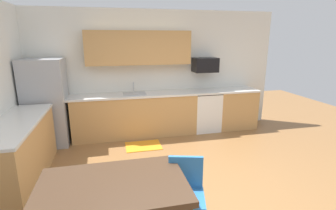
{
  "coord_description": "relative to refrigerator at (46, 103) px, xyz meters",
  "views": [
    {
      "loc": [
        -0.94,
        -3.04,
        2.1
      ],
      "look_at": [
        0.0,
        1.0,
        1.0
      ],
      "focal_mm": 27.13,
      "sensor_mm": 36.0,
      "label": 1
    }
  ],
  "objects": [
    {
      "name": "ground_plane",
      "position": [
        2.18,
        -2.22,
        -0.86
      ],
      "size": [
        12.0,
        12.0,
        0.0
      ],
      "primitive_type": "plane",
      "color": "olive"
    },
    {
      "name": "cabinet_run_back_right",
      "position": [
        4.13,
        0.08,
        -0.41
      ],
      "size": [
        0.91,
        0.6,
        0.9
      ],
      "primitive_type": "cube",
      "color": "tan",
      "rests_on": "ground"
    },
    {
      "name": "sink_basin",
      "position": [
        1.74,
        0.08,
        0.02
      ],
      "size": [
        0.48,
        0.4,
        0.14
      ],
      "primitive_type": "cube",
      "color": "#A5A8AD",
      "rests_on": "countertop_back"
    },
    {
      "name": "floor_mat",
      "position": [
        1.82,
        -0.57,
        -0.85
      ],
      "size": [
        0.7,
        0.5,
        0.01
      ],
      "primitive_type": "cube",
      "color": "orange",
      "rests_on": "ground"
    },
    {
      "name": "countertop_left",
      "position": [
        -0.12,
        -1.42,
        0.06
      ],
      "size": [
        0.64,
        2.0,
        0.04
      ],
      "primitive_type": "cube",
      "color": "silver",
      "rests_on": "cabinet_run_left"
    },
    {
      "name": "refrigerator",
      "position": [
        0.0,
        0.0,
        0.0
      ],
      "size": [
        0.76,
        0.7,
        1.72
      ],
      "primitive_type": "cube",
      "color": "#9EA0A5",
      "rests_on": "ground"
    },
    {
      "name": "cabinet_run_back",
      "position": [
        1.75,
        0.08,
        -0.41
      ],
      "size": [
        2.64,
        0.6,
        0.9
      ],
      "primitive_type": "cube",
      "color": "tan",
      "rests_on": "ground"
    },
    {
      "name": "sink_faucet",
      "position": [
        1.74,
        0.26,
        0.18
      ],
      "size": [
        0.02,
        0.02,
        0.24
      ],
      "primitive_type": "cylinder",
      "color": "#B2B5BA",
      "rests_on": "countertop_back"
    },
    {
      "name": "upper_cabinets_back",
      "position": [
        1.88,
        0.21,
        1.04
      ],
      "size": [
        2.2,
        0.34,
        0.7
      ],
      "primitive_type": "cube",
      "color": "tan"
    },
    {
      "name": "dining_table",
      "position": [
        1.21,
        -3.08,
        -0.15
      ],
      "size": [
        1.4,
        0.9,
        0.78
      ],
      "color": "#422D1E",
      "rests_on": "ground"
    },
    {
      "name": "microwave",
      "position": [
        3.37,
        0.18,
        0.65
      ],
      "size": [
        0.54,
        0.36,
        0.32
      ],
      "primitive_type": "cube",
      "color": "black"
    },
    {
      "name": "chair_near_table",
      "position": [
        1.97,
        -2.95,
        -0.36
      ],
      "size": [
        0.49,
        0.49,
        0.85
      ],
      "color": "#2D72B7",
      "rests_on": "ground"
    },
    {
      "name": "countertop_back",
      "position": [
        2.18,
        0.08,
        0.06
      ],
      "size": [
        4.8,
        0.64,
        0.04
      ],
      "primitive_type": "cube",
      "color": "silver",
      "rests_on": "cabinet_run_back"
    },
    {
      "name": "wall_back",
      "position": [
        2.18,
        0.43,
        0.49
      ],
      "size": [
        5.8,
        0.1,
        2.7
      ],
      "primitive_type": "cube",
      "color": "silver",
      "rests_on": "ground"
    },
    {
      "name": "oven_range",
      "position": [
        3.37,
        0.08,
        -0.41
      ],
      "size": [
        0.6,
        0.6,
        0.91
      ],
      "color": "white",
      "rests_on": "ground"
    },
    {
      "name": "cabinet_run_left",
      "position": [
        -0.12,
        -1.42,
        -0.41
      ],
      "size": [
        0.6,
        2.0,
        0.9
      ],
      "primitive_type": "cube",
      "color": "tan",
      "rests_on": "ground"
    }
  ]
}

